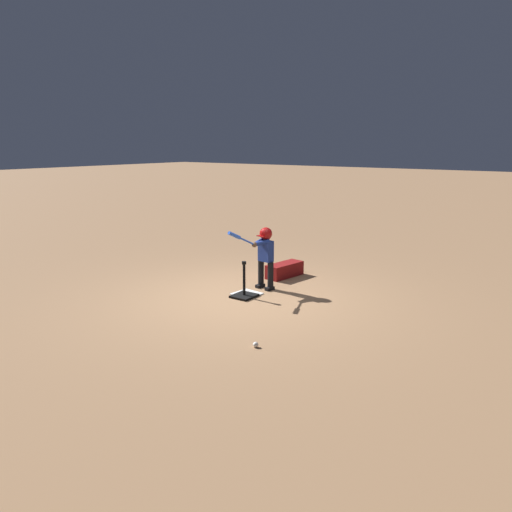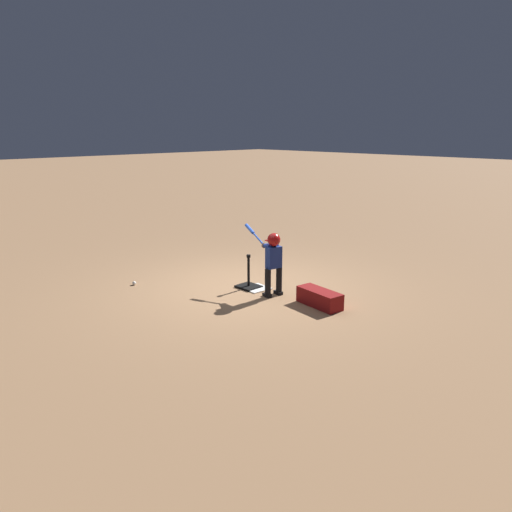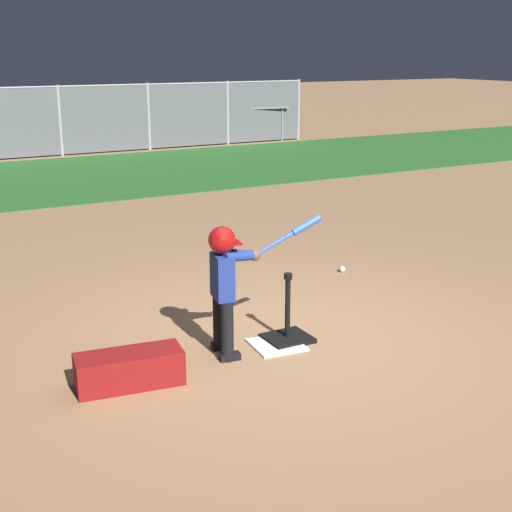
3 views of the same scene
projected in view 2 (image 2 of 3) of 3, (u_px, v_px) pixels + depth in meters
ground_plane at (247, 287)px, 9.49m from camera, size 90.00×90.00×0.00m
home_plate at (256, 288)px, 9.40m from camera, size 0.48×0.48×0.02m
batting_tee at (249, 283)px, 9.44m from camera, size 0.41×0.37×0.64m
batter_child at (272, 256)px, 8.86m from camera, size 1.01×0.37×1.19m
baseball at (134, 283)px, 9.61m from camera, size 0.07×0.07×0.07m
equipment_bag at (320, 298)px, 8.46m from camera, size 0.88×0.43×0.28m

